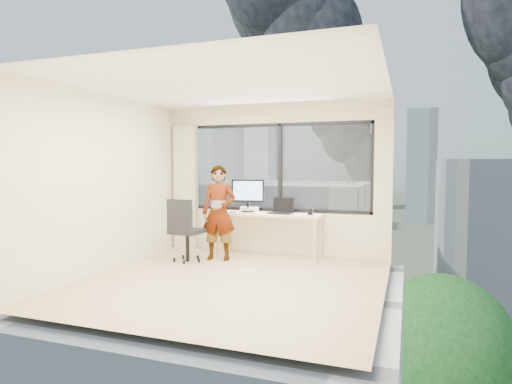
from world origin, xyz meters
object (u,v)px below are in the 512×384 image
at_px(chair, 187,229).
at_px(person, 219,213).
at_px(desk, 269,235).
at_px(laptop, 281,206).
at_px(handbag, 282,206).
at_px(game_console, 250,209).
at_px(monitor, 248,195).

height_order(chair, person, person).
relative_size(chair, person, 0.67).
height_order(desk, chair, chair).
bearing_deg(laptop, handbag, 105.11).
bearing_deg(desk, laptop, 0.34).
bearing_deg(laptop, person, -145.39).
distance_m(desk, person, 0.96).
relative_size(game_console, laptop, 0.81).
height_order(chair, handbag, chair).
bearing_deg(desk, handbag, 52.64).
relative_size(game_console, handbag, 1.16).
xyz_separation_m(monitor, handbag, (0.58, 0.15, -0.18)).
height_order(game_console, handbag, handbag).
relative_size(monitor, handbag, 2.07).
relative_size(desk, game_console, 5.54).
relative_size(chair, game_console, 3.23).
xyz_separation_m(desk, game_console, (-0.42, 0.18, 0.41)).
height_order(monitor, laptop, monitor).
bearing_deg(chair, game_console, 59.20).
bearing_deg(monitor, person, -127.21).
xyz_separation_m(desk, handbag, (0.17, 0.22, 0.48)).
distance_m(desk, chair, 1.40).
distance_m(person, handbag, 1.14).
xyz_separation_m(chair, game_console, (0.71, 0.99, 0.26)).
height_order(person, handbag, person).
bearing_deg(monitor, game_console, 83.70).
distance_m(chair, game_console, 1.25).
relative_size(desk, chair, 1.71).
bearing_deg(game_console, chair, -141.58).
relative_size(desk, person, 1.15).
bearing_deg(person, laptop, 21.44).
height_order(desk, person, person).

